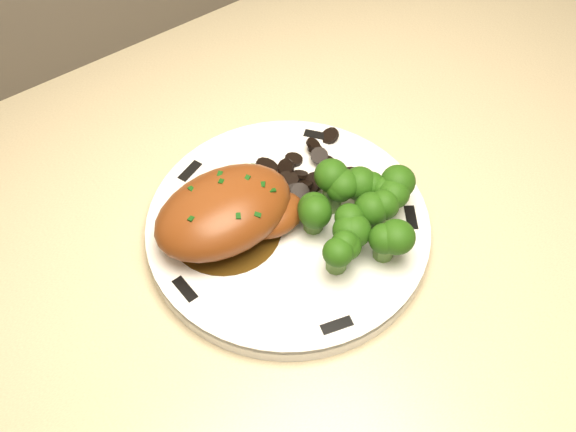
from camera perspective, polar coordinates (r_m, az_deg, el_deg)
plate at (r=0.61m, az=0.00°, el=-1.01°), size 0.29×0.29×0.02m
rim_accent_0 at (r=0.67m, az=2.34°, el=6.38°), size 0.02×0.02×0.00m
rim_accent_1 at (r=0.65m, az=-7.75°, el=3.53°), size 0.03×0.02×0.00m
rim_accent_2 at (r=0.58m, az=-8.14°, el=-5.76°), size 0.01×0.03×0.00m
rim_accent_3 at (r=0.56m, az=3.87°, el=-8.63°), size 0.03×0.01×0.00m
rim_accent_4 at (r=0.62m, az=9.68°, el=-0.14°), size 0.02×0.03×0.00m
gravy_pool at (r=0.61m, az=-4.96°, el=-1.00°), size 0.09×0.09×0.00m
chicken_breast at (r=0.59m, az=-4.66°, el=0.32°), size 0.12×0.08×0.05m
mushroom_pile at (r=0.64m, az=2.16°, el=3.58°), size 0.08×0.06×0.02m
broccoli_florets at (r=0.59m, az=5.47°, el=0.18°), size 0.10×0.09×0.04m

